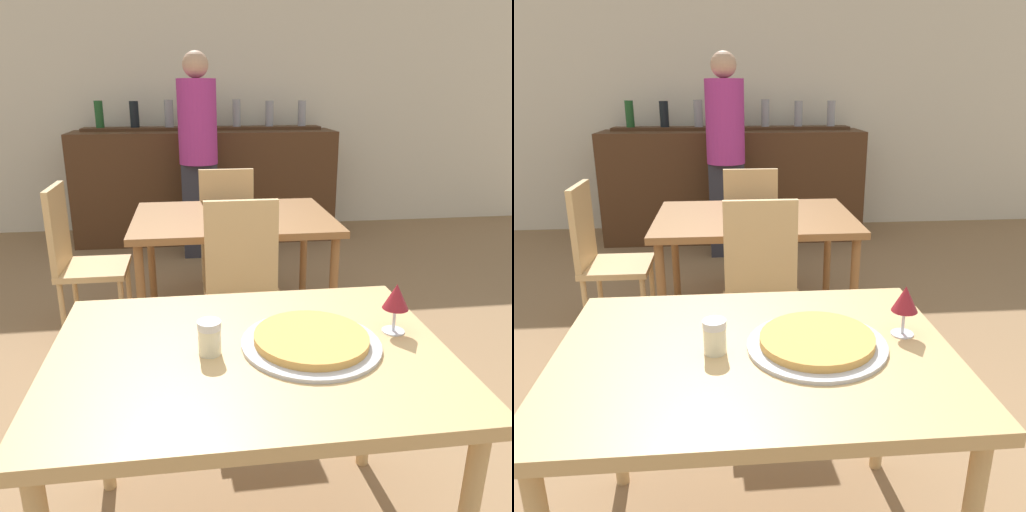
{
  "view_description": "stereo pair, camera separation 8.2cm",
  "coord_description": "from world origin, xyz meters",
  "views": [
    {
      "loc": [
        -0.15,
        -1.28,
        1.49
      ],
      "look_at": [
        0.09,
        0.55,
        0.87
      ],
      "focal_mm": 35.0,
      "sensor_mm": 36.0,
      "label": 1
    },
    {
      "loc": [
        -0.07,
        -1.29,
        1.49
      ],
      "look_at": [
        0.09,
        0.55,
        0.87
      ],
      "focal_mm": 35.0,
      "sensor_mm": 36.0,
      "label": 2
    }
  ],
  "objects": [
    {
      "name": "chair_far_side_left",
      "position": [
        -0.84,
        1.67,
        0.55
      ],
      "size": [
        0.4,
        0.4,
        0.97
      ],
      "rotation": [
        0.0,
        0.0,
        1.57
      ],
      "color": "tan",
      "rests_on": "ground_plane"
    },
    {
      "name": "bar_back_shelf",
      "position": [
        -0.01,
        3.96,
        1.18
      ],
      "size": [
        2.39,
        0.24,
        0.3
      ],
      "color": "#4C2D19",
      "rests_on": "bar_counter"
    },
    {
      "name": "wine_glass",
      "position": [
        0.46,
        0.05,
        0.89
      ],
      "size": [
        0.08,
        0.08,
        0.16
      ],
      "color": "silver",
      "rests_on": "dining_table_near"
    },
    {
      "name": "dining_table_far",
      "position": [
        0.1,
        1.67,
        0.69
      ],
      "size": [
        1.2,
        0.89,
        0.76
      ],
      "color": "brown",
      "rests_on": "ground_plane"
    },
    {
      "name": "cheese_shaker",
      "position": [
        -0.12,
        -0.01,
        0.83
      ],
      "size": [
        0.07,
        0.07,
        0.1
      ],
      "color": "beige",
      "rests_on": "dining_table_near"
    },
    {
      "name": "chair_far_side_back",
      "position": [
        0.1,
        2.28,
        0.55
      ],
      "size": [
        0.4,
        0.4,
        0.97
      ],
      "rotation": [
        0.0,
        0.0,
        3.14
      ],
      "color": "tan",
      "rests_on": "ground_plane"
    },
    {
      "name": "person_standing",
      "position": [
        -0.07,
        3.24,
        0.98
      ],
      "size": [
        0.34,
        0.34,
        1.8
      ],
      "color": "#2D2D38",
      "rests_on": "ground_plane"
    },
    {
      "name": "bar_counter",
      "position": [
        0.0,
        3.82,
        0.55
      ],
      "size": [
        2.6,
        0.56,
        1.1
      ],
      "color": "#4C2D19",
      "rests_on": "ground_plane"
    },
    {
      "name": "wall_back",
      "position": [
        0.0,
        4.32,
        1.4
      ],
      "size": [
        8.0,
        0.05,
        2.8
      ],
      "color": "silver",
      "rests_on": "ground_plane"
    },
    {
      "name": "pizza_tray",
      "position": [
        0.18,
        0.0,
        0.79
      ],
      "size": [
        0.41,
        0.41,
        0.04
      ],
      "color": "#B7B7BC",
      "rests_on": "dining_table_near"
    },
    {
      "name": "dining_table_near",
      "position": [
        0.0,
        0.0,
        0.69
      ],
      "size": [
        1.15,
        0.85,
        0.77
      ],
      "color": "tan",
      "rests_on": "ground_plane"
    },
    {
      "name": "chair_far_side_front",
      "position": [
        0.1,
        1.06,
        0.55
      ],
      "size": [
        0.4,
        0.4,
        0.97
      ],
      "color": "tan",
      "rests_on": "ground_plane"
    }
  ]
}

